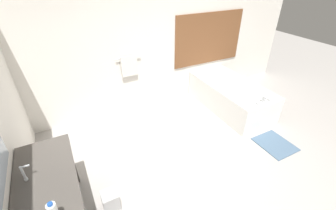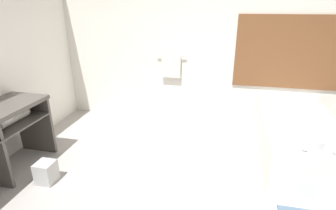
% 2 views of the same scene
% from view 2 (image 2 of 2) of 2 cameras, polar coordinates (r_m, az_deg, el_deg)
% --- Properties ---
extents(ground_plane, '(16.00, 16.00, 0.00)m').
position_cam_2_polar(ground_plane, '(2.90, -2.55, -20.90)').
color(ground_plane, '#A8A39E').
rests_on(ground_plane, ground).
extents(wall_back_with_blinds, '(7.40, 0.13, 2.70)m').
position_cam_2_polar(wall_back_with_blinds, '(4.38, 5.60, 13.18)').
color(wall_back_with_blinds, white).
rests_on(wall_back_with_blinds, ground_plane).
extents(bathtub, '(0.91, 1.83, 0.68)m').
position_cam_2_polar(bathtub, '(3.86, 26.14, -6.32)').
color(bathtub, white).
rests_on(bathtub, ground_plane).
extents(waste_bin, '(0.20, 0.20, 0.26)m').
position_cam_2_polar(waste_bin, '(3.42, -24.99, -13.13)').
color(waste_bin, '#B2B2B2').
rests_on(waste_bin, ground_plane).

